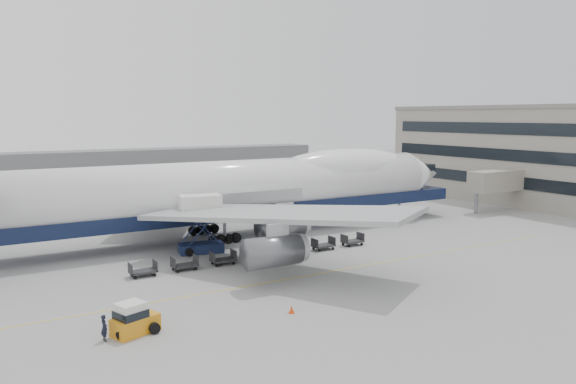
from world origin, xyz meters
TOP-DOWN VIEW (x-y plane):
  - ground at (0.00, 0.00)m, footprint 260.00×260.00m
  - apron_line at (0.00, -6.00)m, footprint 60.00×0.15m
  - hangar at (-10.00, 70.00)m, footprint 110.00×8.00m
  - airliner at (0.64, 12.00)m, footprint 67.00×55.30m
  - catering_truck at (-6.72, 6.75)m, footprint 4.81×3.73m
  - baggage_tug at (-18.75, -11.38)m, footprint 3.28×2.43m
  - ground_worker at (-20.64, -11.54)m, footprint 0.50×0.68m
  - traffic_cone at (-8.00, -13.33)m, footprint 0.40×0.40m
  - dolly_0 at (-14.40, 1.24)m, footprint 2.30×1.35m
  - dolly_1 at (-10.57, 1.24)m, footprint 2.30×1.35m
  - dolly_2 at (-6.74, 1.24)m, footprint 2.30×1.35m
  - dolly_3 at (-2.91, 1.24)m, footprint 2.30×1.35m
  - dolly_4 at (0.92, 1.24)m, footprint 2.30×1.35m
  - dolly_5 at (4.76, 1.24)m, footprint 2.30×1.35m
  - dolly_6 at (8.59, 1.24)m, footprint 2.30×1.35m

SIDE VIEW (x-z plane):
  - ground at x=0.00m, z-range 0.00..0.00m
  - apron_line at x=0.00m, z-range 0.00..0.01m
  - traffic_cone at x=-8.00m, z-range -0.02..0.58m
  - dolly_0 at x=-14.40m, z-range -0.12..1.18m
  - dolly_1 at x=-10.57m, z-range -0.12..1.18m
  - dolly_2 at x=-6.74m, z-range -0.12..1.18m
  - dolly_3 at x=-2.91m, z-range -0.12..1.18m
  - dolly_4 at x=0.92m, z-range -0.12..1.18m
  - dolly_5 at x=4.76m, z-range -0.12..1.18m
  - dolly_6 at x=8.59m, z-range -0.12..1.18m
  - ground_worker at x=-20.64m, z-range 0.00..1.70m
  - baggage_tug at x=-18.75m, z-range -0.12..2.02m
  - catering_truck at x=-6.72m, z-range 0.43..6.42m
  - hangar at x=-10.00m, z-range 0.00..7.00m
  - airliner at x=0.64m, z-range -4.37..15.61m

